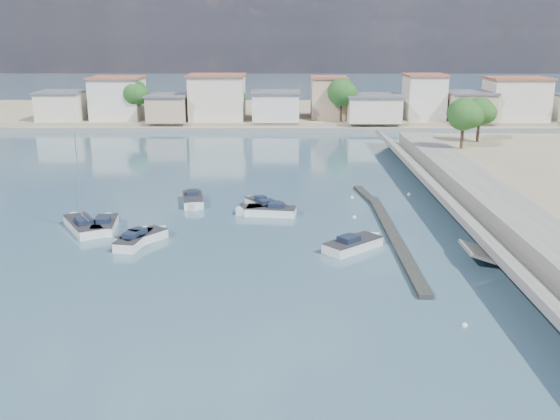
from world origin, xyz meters
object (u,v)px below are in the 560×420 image
motorboat_a (135,240)px  motorboat_f (258,204)px  motorboat_d (260,209)px  motorboat_c (269,211)px  motorboat_e (105,225)px  motorboat_g (193,201)px  motorboat_b (144,237)px  motorboat_h (355,244)px  sailboat (82,225)px

motorboat_a → motorboat_f: bearing=49.6°
motorboat_d → motorboat_c: bearing=-41.7°
motorboat_e → motorboat_g: (6.76, 8.47, 0.00)m
motorboat_c → motorboat_d: bearing=138.3°
motorboat_e → motorboat_g: same height
motorboat_b → motorboat_f: size_ratio=1.27×
motorboat_h → sailboat: 24.63m
motorboat_a → motorboat_b: 0.91m
sailboat → motorboat_f: bearing=25.9°
motorboat_f → motorboat_e: bearing=-151.5°
sailboat → motorboat_e: bearing=5.6°
motorboat_e → motorboat_f: size_ratio=1.50×
motorboat_f → motorboat_g: size_ratio=0.62×
motorboat_d → motorboat_e: 14.80m
sailboat → motorboat_c: bearing=15.6°
motorboat_c → sailboat: bearing=-164.4°
motorboat_f → motorboat_b: bearing=-130.3°
motorboat_b → motorboat_g: size_ratio=0.79×
motorboat_b → motorboat_c: size_ratio=0.85×
motorboat_b → motorboat_g: same height
motorboat_b → motorboat_e: 5.56m
motorboat_b → sailboat: (-6.34, 3.33, 0.03)m
sailboat → motorboat_a: bearing=-35.0°
motorboat_e → motorboat_g: 10.84m
motorboat_a → motorboat_f: (9.85, 11.57, -0.00)m
motorboat_g → motorboat_h: same height
motorboat_c → sailboat: (-16.74, -4.68, 0.03)m
motorboat_a → motorboat_d: 13.87m
motorboat_g → motorboat_h: (15.28, -13.81, -0.00)m
motorboat_g → motorboat_b: bearing=-101.6°
motorboat_f → motorboat_g: same height
motorboat_d → motorboat_g: same height
motorboat_c → motorboat_e: (-14.70, -4.48, -0.00)m
motorboat_d → motorboat_g: bearing=155.5°
motorboat_b → sailboat: 7.16m
motorboat_c → motorboat_g: bearing=153.3°
motorboat_e → sailboat: sailboat is taller
motorboat_c → sailboat: size_ratio=0.60×
motorboat_c → sailboat: sailboat is taller
motorboat_f → motorboat_d: bearing=-82.0°
motorboat_f → motorboat_g: 6.87m
motorboat_d → motorboat_e: size_ratio=0.92×
motorboat_a → motorboat_d: bearing=43.0°
motorboat_b → motorboat_d: (9.54, 8.78, -0.00)m
motorboat_c → motorboat_h: size_ratio=1.02×
motorboat_b → motorboat_d: bearing=42.6°
motorboat_b → motorboat_f: (9.24, 10.89, 0.00)m
motorboat_d → motorboat_e: bearing=-159.2°
motorboat_d → sailboat: size_ratio=0.55×
motorboat_a → motorboat_b: (0.61, 0.68, -0.00)m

